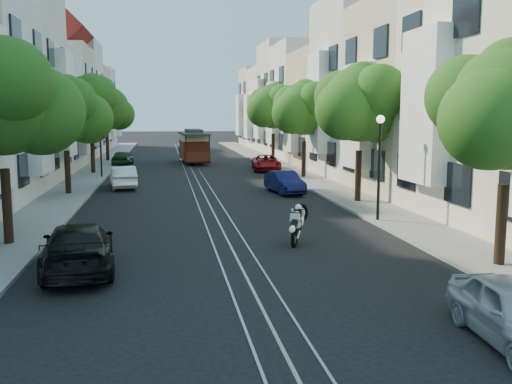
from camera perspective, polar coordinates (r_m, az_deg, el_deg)
name	(u,v)px	position (r m, az deg, el deg)	size (l,w,h in m)	color
ground	(191,169)	(45.66, -6.49, 2.33)	(200.00, 200.00, 0.00)	black
sidewalk_east	(281,167)	(46.55, 2.47, 2.55)	(2.50, 80.00, 0.12)	gray
sidewalk_west	(97,169)	(45.90, -15.57, 2.20)	(2.50, 80.00, 0.12)	gray
rail_left	(184,169)	(45.64, -7.18, 2.33)	(0.06, 80.00, 0.02)	gray
rail_slot	(191,169)	(45.66, -6.49, 2.34)	(0.06, 80.00, 0.02)	gray
rail_right	(198,168)	(45.69, -5.80, 2.36)	(0.06, 80.00, 0.02)	gray
lane_line	(191,169)	(45.66, -6.49, 2.33)	(0.08, 80.00, 0.01)	tan
townhouses_east	(337,103)	(47.43, 8.07, 8.78)	(7.75, 72.00, 12.00)	beige
townhouses_west	(31,104)	(46.37, -21.55, 8.21)	(7.75, 72.00, 11.76)	silver
tree_e_a	(510,111)	(17.15, 24.09, 7.38)	(4.72, 3.87, 6.27)	black
tree_e_b	(361,105)	(27.99, 10.48, 8.52)	(4.93, 4.08, 6.68)	black
tree_e_c	(305,110)	(38.53, 4.95, 8.19)	(4.84, 3.99, 6.52)	black
tree_e_d	(274,108)	(49.28, 1.81, 8.44)	(5.01, 4.16, 6.85)	black
tree_w_a	(3,101)	(20.03, -24.02, 8.31)	(4.93, 4.08, 6.68)	black
tree_w_b	(66,113)	(31.79, -18.46, 7.55)	(4.72, 3.87, 6.27)	black
tree_w_c	(92,103)	(42.69, -16.12, 8.51)	(5.13, 4.28, 7.09)	black
tree_w_d	(107,111)	(53.62, -14.69, 7.86)	(4.84, 3.99, 6.52)	black
lamp_east	(380,152)	(23.04, 12.25, 3.95)	(0.32, 0.32, 4.16)	black
lamp_west	(100,136)	(39.66, -15.31, 5.40)	(0.32, 0.32, 4.16)	black
sportbike_rider	(297,221)	(19.19, 4.16, -2.96)	(1.03, 1.65, 1.32)	black
cable_car	(194,145)	(51.02, -6.25, 4.72)	(2.60, 7.20, 2.72)	black
parked_car_e_mid	(285,182)	(31.29, 2.89, 0.98)	(1.28, 3.67, 1.21)	#0C1040
parked_car_e_far	(266,163)	(43.67, 1.03, 2.94)	(2.03, 4.41, 1.23)	maroon
parked_car_w_near	(78,248)	(16.51, -17.34, -5.32)	(1.89, 4.65, 1.35)	black
parked_car_w_mid	(123,177)	(34.38, -13.14, 1.48)	(1.38, 3.95, 1.30)	white
parked_car_w_far	(122,158)	(49.54, -13.21, 3.34)	(1.50, 3.74, 1.27)	#153517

